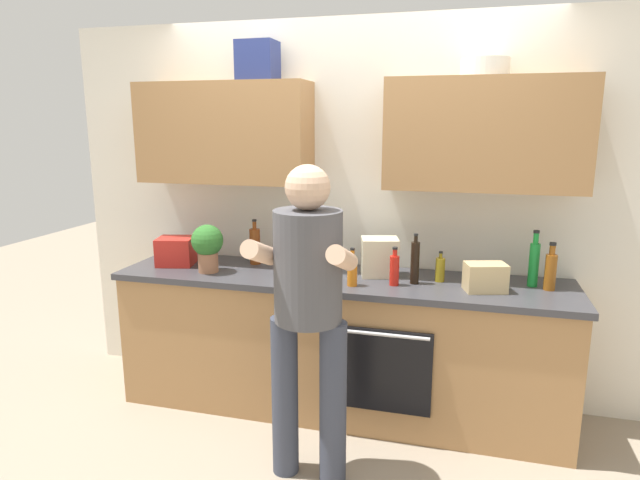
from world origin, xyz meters
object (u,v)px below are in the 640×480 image
bottle_oil (440,269)px  bottle_syrup (551,270)px  bottle_soy (415,262)px  bottle_vinegar (255,246)px  bottle_soda (534,263)px  bottle_hotsauce (394,269)px  cup_ceramic (279,259)px  potted_herb (207,245)px  bottle_water (283,255)px  person_standing (308,301)px  bottle_juice (352,271)px  grocery_bag_rice (380,257)px  grocery_bag_bread (485,277)px  cup_coffee (302,265)px  grocery_bag_crisps (176,251)px

bottle_oil → bottle_syrup: bottle_syrup is taller
bottle_soy → bottle_vinegar: (-1.09, 0.19, -0.01)m
bottle_soy → bottle_soda: bearing=10.7°
bottle_hotsauce → cup_ceramic: bottle_hotsauce is taller
potted_herb → bottle_water: bearing=2.5°
person_standing → cup_ceramic: person_standing is taller
bottle_soda → bottle_vinegar: (-1.77, 0.06, -0.02)m
person_standing → bottle_juice: bearing=78.7°
grocery_bag_rice → bottle_juice: bearing=-114.9°
potted_herb → bottle_vinegar: bearing=51.1°
bottle_hotsauce → bottle_soy: bottle_soy is taller
bottle_water → cup_ceramic: size_ratio=3.23×
bottle_water → bottle_soda: bearing=7.2°
person_standing → cup_ceramic: (-0.45, 0.87, -0.03)m
bottle_syrup → grocery_bag_bread: bearing=-161.6°
bottle_water → cup_coffee: (0.08, 0.12, -0.09)m
bottle_juice → cup_ceramic: bearing=150.6°
bottle_soy → cup_ceramic: bottle_soy is taller
bottle_hotsauce → bottle_juice: 0.25m
bottle_water → potted_herb: (-0.50, -0.02, 0.04)m
bottle_soda → grocery_bag_crisps: size_ratio=1.43×
bottle_hotsauce → bottle_water: bearing=179.7°
bottle_water → grocery_bag_rice: bearing=17.4°
bottle_hotsauce → bottle_soy: 0.13m
bottle_oil → cup_ceramic: bearing=175.0°
bottle_water → grocery_bag_bread: size_ratio=1.39×
bottle_vinegar → cup_ceramic: size_ratio=3.14×
bottle_vinegar → grocery_bag_crisps: size_ratio=1.31×
cup_coffee → person_standing: bearing=-70.8°
person_standing → bottle_oil: (0.61, 0.78, -0.00)m
cup_ceramic → bottle_soda: bearing=-1.8°
bottle_oil → cup_coffee: (-0.87, -0.03, -0.02)m
bottle_juice → cup_ceramic: size_ratio=2.34×
bottle_oil → cup_coffee: size_ratio=1.81×
person_standing → bottle_syrup: size_ratio=5.91×
bottle_soda → cup_coffee: size_ratio=3.24×
grocery_bag_crisps → grocery_bag_rice: grocery_bag_rice is taller
bottle_juice → bottle_vinegar: (-0.74, 0.33, 0.04)m
cup_ceramic → potted_herb: 0.49m
bottle_hotsauce → cup_ceramic: bearing=163.2°
bottle_juice → potted_herb: bearing=176.6°
person_standing → grocery_bag_bread: bearing=36.8°
grocery_bag_crisps → grocery_bag_rice: size_ratio=0.98×
cup_coffee → potted_herb: bearing=-166.5°
bottle_hotsauce → cup_coffee: bottle_hotsauce is taller
grocery_bag_crisps → bottle_soy: bearing=-1.0°
bottle_water → grocery_bag_bread: 1.21m
bottle_hotsauce → grocery_bag_bread: size_ratio=1.02×
bottle_soy → bottle_vinegar: size_ratio=0.99×
bottle_juice → cup_coffee: size_ratio=2.22×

